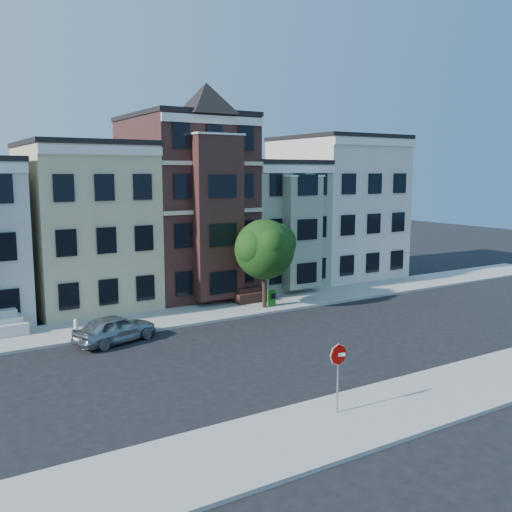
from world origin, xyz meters
TOP-DOWN VIEW (x-y plane):
  - ground at (0.00, 0.00)m, footprint 120.00×120.00m
  - far_sidewalk at (0.00, 8.00)m, footprint 60.00×4.00m
  - near_sidewalk at (0.00, -8.00)m, footprint 60.00×4.00m
  - house_yellow at (-7.00, 14.50)m, footprint 7.00×9.00m
  - house_brown at (0.00, 14.50)m, footprint 7.00×9.00m
  - house_green at (6.50, 14.50)m, footprint 6.00×9.00m
  - house_cream at (13.50, 14.50)m, footprint 8.00×9.00m
  - street_tree at (1.89, 7.13)m, footprint 6.33×6.33m
  - parked_car at (-8.18, 5.20)m, footprint 4.55×2.87m
  - newspaper_box at (2.49, 7.26)m, footprint 0.51×0.48m
  - fire_hydrant at (-9.61, 7.19)m, footprint 0.28×0.28m
  - stop_sign at (-4.36, -7.37)m, footprint 0.76×0.35m

SIDE VIEW (x-z plane):
  - ground at x=0.00m, z-range 0.00..0.00m
  - far_sidewalk at x=0.00m, z-range 0.00..0.15m
  - near_sidewalk at x=0.00m, z-range 0.00..0.15m
  - fire_hydrant at x=-9.61m, z-range 0.15..0.80m
  - newspaper_box at x=2.49m, z-range 0.15..1.13m
  - parked_car at x=-8.18m, z-range 0.00..1.44m
  - stop_sign at x=-4.36m, z-range 0.15..2.95m
  - street_tree at x=1.89m, z-range 0.15..6.91m
  - house_green at x=6.50m, z-range 0.00..9.00m
  - house_yellow at x=-7.00m, z-range 0.00..10.00m
  - house_cream at x=13.50m, z-range 0.00..11.00m
  - house_brown at x=0.00m, z-range 0.00..12.00m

